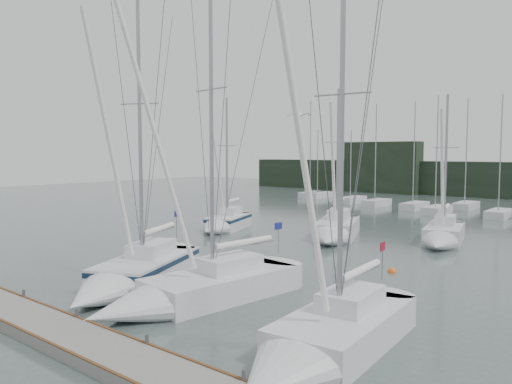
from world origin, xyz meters
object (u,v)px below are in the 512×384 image
sailboat_near_right (318,347)px  buoy_c (239,243)px  buoy_a (248,258)px  buoy_b (392,272)px  sailboat_mid_c (442,237)px  sailboat_mid_b (335,232)px  sailboat_mid_a (223,224)px  sailboat_near_left (128,277)px  sailboat_near_center (180,295)px

sailboat_near_right → buoy_c: bearing=133.9°
buoy_a → buoy_b: bearing=13.7°
sailboat_mid_c → sailboat_mid_b: bearing=-168.8°
sailboat_mid_c → buoy_a: 13.84m
buoy_c → buoy_a: bearing=-42.2°
sailboat_mid_a → buoy_c: 5.69m
sailboat_mid_c → buoy_b: size_ratio=23.33×
sailboat_mid_a → sailboat_mid_b: size_ratio=0.97×
buoy_b → buoy_c: size_ratio=1.00×
sailboat_mid_b → buoy_c: 7.01m
sailboat_near_right → buoy_c: (-15.08, 13.66, -0.52)m
sailboat_near_left → buoy_a: size_ratio=25.95×
sailboat_near_center → sailboat_mid_c: size_ratio=1.38×
sailboat_mid_c → sailboat_near_left: bearing=-122.7°
buoy_b → sailboat_near_left: bearing=-126.3°
sailboat_mid_c → buoy_a: (-7.72, -11.47, -0.56)m
sailboat_mid_c → sailboat_near_center: bearing=-112.6°
sailboat_near_center → buoy_a: 10.10m
sailboat_near_left → sailboat_near_right: sailboat_near_left is taller
sailboat_mid_c → buoy_b: sailboat_mid_c is taller
sailboat_mid_c → buoy_c: (-11.38, -8.15, -0.56)m
sailboat_mid_b → sailboat_near_center: bearing=-102.1°
sailboat_mid_a → buoy_c: sailboat_mid_a is taller
sailboat_mid_a → buoy_c: bearing=-55.9°
sailboat_mid_b → sailboat_mid_c: sailboat_mid_b is taller
buoy_c → sailboat_mid_c: bearing=35.6°
sailboat_mid_b → sailboat_mid_c: 7.33m
buoy_b → sailboat_mid_a: bearing=164.5°
sailboat_mid_a → sailboat_mid_c: (15.98, 4.85, -0.00)m
sailboat_mid_c → sailboat_near_right: bearing=-93.0°
sailboat_mid_b → buoy_a: sailboat_mid_b is taller
buoy_c → sailboat_near_center: bearing=-58.3°
buoy_a → buoy_c: 4.94m
buoy_b → sailboat_mid_b: bearing=138.4°
sailboat_near_left → sailboat_mid_c: sailboat_near_left is taller
sailboat_mid_b → buoy_b: sailboat_mid_b is taller
sailboat_near_center → sailboat_mid_b: bearing=107.5°
sailboat_near_right → sailboat_mid_a: size_ratio=1.20×
sailboat_mid_b → buoy_c: bearing=-154.0°
sailboat_mid_b → sailboat_mid_c: bearing=2.0°
buoy_c → sailboat_near_left: bearing=-72.4°
sailboat_near_left → sailboat_mid_a: bearing=95.4°
sailboat_near_left → sailboat_mid_a: size_ratio=1.27×
sailboat_near_center → sailboat_near_right: 7.41m
sailboat_mid_a → sailboat_mid_c: sailboat_mid_a is taller
sailboat_mid_b → buoy_a: size_ratio=20.99×
buoy_a → buoy_b: buoy_a is taller
sailboat_near_center → sailboat_mid_c: bearing=87.7°
sailboat_near_center → sailboat_mid_a: (-12.35, 15.84, 0.04)m
sailboat_near_right → sailboat_mid_b: size_ratio=1.17×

